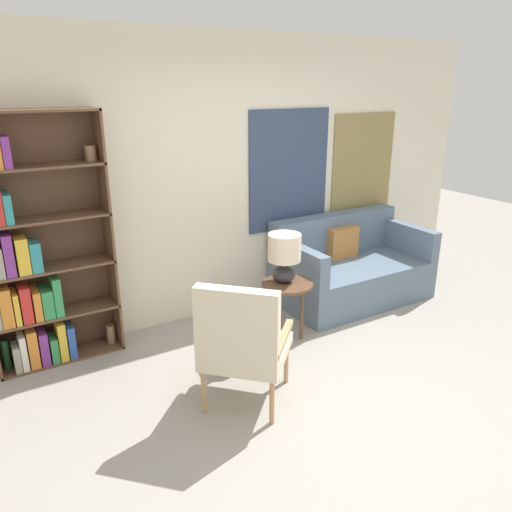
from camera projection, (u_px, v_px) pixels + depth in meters
The scene contains 7 objects.
ground_plane at pixel (351, 410), 3.62m from camera, with size 14.00×14.00×0.00m, color #9E998E.
wall_back at pixel (224, 180), 4.83m from camera, with size 6.40×0.08×2.70m.
bookshelf at pixel (31, 261), 3.95m from camera, with size 1.00×0.30×2.06m.
armchair at pixel (242, 340), 3.47m from camera, with size 0.83×0.83×0.99m.
couch at pixel (349, 269), 5.42m from camera, with size 1.61×0.89×0.88m.
side_table at pixel (287, 290), 4.44m from camera, with size 0.46×0.46×0.56m.
table_lamp at pixel (284, 254), 4.36m from camera, with size 0.29×0.29×0.44m.
Camera 1 is at (-2.16, -2.25, 2.25)m, focal length 35.00 mm.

